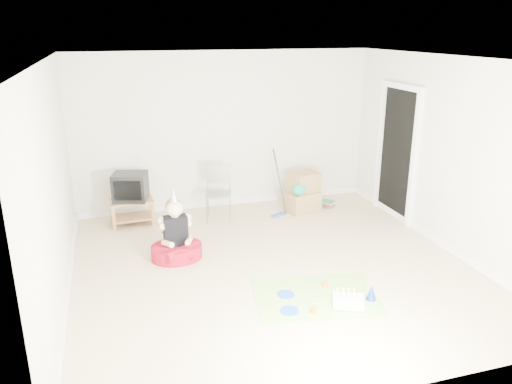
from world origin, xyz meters
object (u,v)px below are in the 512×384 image
object	(u,v)px
cardboard_boxes	(303,193)
folding_chair	(219,194)
seated_woman	(176,243)
birthday_cake	(348,302)
crt_tv	(130,187)
tv_stand	(132,210)

from	to	relation	value
cardboard_boxes	folding_chair	bearing A→B (deg)	179.54
seated_woman	birthday_cake	world-z (taller)	seated_woman
crt_tv	folding_chair	xyz separation A→B (m)	(1.34, -0.19, -0.19)
tv_stand	folding_chair	bearing A→B (deg)	-8.20
crt_tv	cardboard_boxes	distance (m)	2.79
folding_chair	cardboard_boxes	distance (m)	1.44
birthday_cake	crt_tv	bearing A→B (deg)	124.00
cardboard_boxes	birthday_cake	distance (m)	3.04
tv_stand	cardboard_boxes	size ratio (longest dim) A/B	1.01
birthday_cake	cardboard_boxes	bearing A→B (deg)	77.90
seated_woman	cardboard_boxes	bearing A→B (deg)	27.79
tv_stand	crt_tv	xyz separation A→B (m)	(-0.00, -0.00, 0.38)
crt_tv	seated_woman	world-z (taller)	seated_woman
tv_stand	cardboard_boxes	world-z (taller)	cardboard_boxes
crt_tv	cardboard_boxes	size ratio (longest dim) A/B	0.75
folding_chair	birthday_cake	bearing A→B (deg)	-74.96
crt_tv	birthday_cake	bearing A→B (deg)	-40.66
tv_stand	folding_chair	world-z (taller)	folding_chair
folding_chair	tv_stand	bearing A→B (deg)	171.80
tv_stand	cardboard_boxes	distance (m)	2.78
tv_stand	cardboard_boxes	xyz separation A→B (m)	(2.77, -0.20, 0.07)
tv_stand	crt_tv	distance (m)	0.38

